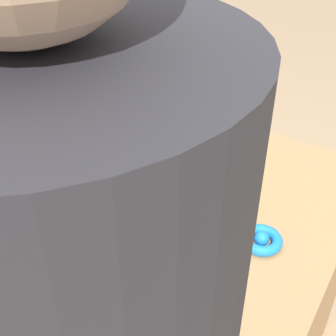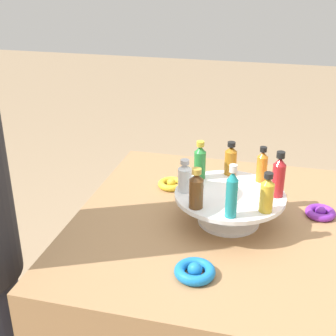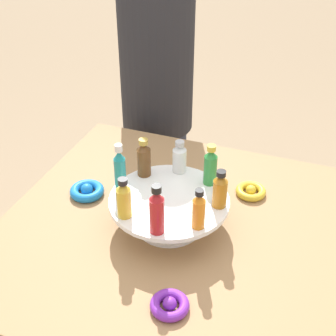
{
  "view_description": "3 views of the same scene",
  "coord_description": "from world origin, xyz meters",
  "px_view_note": "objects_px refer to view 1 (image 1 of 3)",
  "views": [
    {
      "loc": [
        -0.48,
        0.82,
        1.55
      ],
      "look_at": [
        -0.04,
        0.09,
        0.93
      ],
      "focal_mm": 50.0,
      "sensor_mm": 36.0,
      "label": 1
    },
    {
      "loc": [
        -1.15,
        -0.11,
        1.44
      ],
      "look_at": [
        -0.07,
        0.16,
        0.94
      ],
      "focal_mm": 50.0,
      "sensor_mm": 36.0,
      "label": 2
    },
    {
      "loc": [
        0.32,
        -0.87,
        1.57
      ],
      "look_at": [
        -0.02,
        0.04,
        0.91
      ],
      "focal_mm": 50.0,
      "sensor_mm": 36.0,
      "label": 3
    }
  ],
  "objects_px": {
    "bottle_red": "(192,125)",
    "ribbon_bow_blue": "(262,240)",
    "bottle_amber": "(128,142)",
    "ribbon_bow_gold": "(70,215)",
    "bottle_green": "(124,162)",
    "bottle_teal": "(222,159)",
    "bottle_gold": "(219,142)",
    "bottle_clear": "(151,183)",
    "bottle_brown": "(194,181)",
    "display_stand": "(173,178)",
    "bottle_orange": "(156,128)",
    "ribbon_bow_purple": "(188,138)"
  },
  "relations": [
    {
      "from": "bottle_red",
      "to": "ribbon_bow_blue",
      "type": "distance_m",
      "value": 0.36
    },
    {
      "from": "ribbon_bow_blue",
      "to": "bottle_amber",
      "type": "bearing_deg",
      "value": -3.97
    },
    {
      "from": "bottle_amber",
      "to": "bottle_red",
      "type": "xyz_separation_m",
      "value": [
        -0.11,
        -0.14,
        0.01
      ]
    },
    {
      "from": "ribbon_bow_gold",
      "to": "ribbon_bow_blue",
      "type": "bearing_deg",
      "value": -159.36
    },
    {
      "from": "bottle_amber",
      "to": "bottle_green",
      "type": "height_order",
      "value": "bottle_green"
    },
    {
      "from": "bottle_green",
      "to": "bottle_teal",
      "type": "bearing_deg",
      "value": -149.83
    },
    {
      "from": "bottle_teal",
      "to": "bottle_red",
      "type": "relative_size",
      "value": 1.09
    },
    {
      "from": "bottle_gold",
      "to": "ribbon_bow_blue",
      "type": "relative_size",
      "value": 1.1
    },
    {
      "from": "bottle_clear",
      "to": "bottle_brown",
      "type": "relative_size",
      "value": 0.85
    },
    {
      "from": "bottle_amber",
      "to": "ribbon_bow_blue",
      "type": "bearing_deg",
      "value": 176.03
    },
    {
      "from": "display_stand",
      "to": "bottle_brown",
      "type": "relative_size",
      "value": 2.79
    },
    {
      "from": "bottle_orange",
      "to": "bottle_teal",
      "type": "height_order",
      "value": "bottle_teal"
    },
    {
      "from": "display_stand",
      "to": "bottle_gold",
      "type": "xyz_separation_m",
      "value": [
        -0.08,
        -0.1,
        0.08
      ]
    },
    {
      "from": "bottle_orange",
      "to": "ribbon_bow_blue",
      "type": "bearing_deg",
      "value": 161.84
    },
    {
      "from": "ribbon_bow_blue",
      "to": "bottle_teal",
      "type": "bearing_deg",
      "value": -23.17
    },
    {
      "from": "bottle_brown",
      "to": "ribbon_bow_gold",
      "type": "relative_size",
      "value": 1.27
    },
    {
      "from": "bottle_amber",
      "to": "bottle_green",
      "type": "distance_m",
      "value": 0.1
    },
    {
      "from": "display_stand",
      "to": "bottle_green",
      "type": "height_order",
      "value": "bottle_green"
    },
    {
      "from": "bottle_brown",
      "to": "ribbon_bow_purple",
      "type": "bearing_deg",
      "value": -59.32
    },
    {
      "from": "bottle_orange",
      "to": "bottle_amber",
      "type": "distance_m",
      "value": 0.1
    },
    {
      "from": "ribbon_bow_gold",
      "to": "display_stand",
      "type": "bearing_deg",
      "value": -129.36
    },
    {
      "from": "bottle_gold",
      "to": "ribbon_bow_gold",
      "type": "xyz_separation_m",
      "value": [
        0.25,
        0.31,
        -0.13
      ]
    },
    {
      "from": "bottle_red",
      "to": "ribbon_bow_blue",
      "type": "bearing_deg",
      "value": 149.24
    },
    {
      "from": "bottle_red",
      "to": "bottle_gold",
      "type": "bearing_deg",
      "value": 165.17
    },
    {
      "from": "display_stand",
      "to": "bottle_red",
      "type": "distance_m",
      "value": 0.15
    },
    {
      "from": "bottle_amber",
      "to": "bottle_clear",
      "type": "height_order",
      "value": "bottle_amber"
    },
    {
      "from": "bottle_green",
      "to": "ribbon_bow_gold",
      "type": "xyz_separation_m",
      "value": [
        0.09,
        0.11,
        -0.13
      ]
    },
    {
      "from": "bottle_gold",
      "to": "bottle_clear",
      "type": "bearing_deg",
      "value": 75.17
    },
    {
      "from": "bottle_brown",
      "to": "ribbon_bow_blue",
      "type": "distance_m",
      "value": 0.21
    },
    {
      "from": "bottle_amber",
      "to": "ribbon_bow_purple",
      "type": "height_order",
      "value": "bottle_amber"
    },
    {
      "from": "bottle_red",
      "to": "bottle_amber",
      "type": "bearing_deg",
      "value": 52.67
    },
    {
      "from": "ribbon_bow_gold",
      "to": "bottle_brown",
      "type": "bearing_deg",
      "value": -153.96
    },
    {
      "from": "bottle_teal",
      "to": "bottle_red",
      "type": "height_order",
      "value": "bottle_teal"
    },
    {
      "from": "bottle_clear",
      "to": "ribbon_bow_purple",
      "type": "distance_m",
      "value": 0.41
    },
    {
      "from": "ribbon_bow_blue",
      "to": "ribbon_bow_purple",
      "type": "relative_size",
      "value": 1.14
    },
    {
      "from": "display_stand",
      "to": "bottle_teal",
      "type": "xyz_separation_m",
      "value": [
        -0.12,
        -0.02,
        0.09
      ]
    },
    {
      "from": "ribbon_bow_gold",
      "to": "ribbon_bow_purple",
      "type": "bearing_deg",
      "value": -99.36
    },
    {
      "from": "bottle_orange",
      "to": "bottle_amber",
      "type": "bearing_deg",
      "value": 75.17
    },
    {
      "from": "bottle_teal",
      "to": "bottle_gold",
      "type": "relative_size",
      "value": 1.31
    },
    {
      "from": "bottle_green",
      "to": "bottle_teal",
      "type": "xyz_separation_m",
      "value": [
        -0.2,
        -0.12,
        0.01
      ]
    },
    {
      "from": "bottle_teal",
      "to": "bottle_red",
      "type": "distance_m",
      "value": 0.18
    },
    {
      "from": "bottle_red",
      "to": "ribbon_bow_purple",
      "type": "relative_size",
      "value": 1.5
    },
    {
      "from": "display_stand",
      "to": "bottle_amber",
      "type": "height_order",
      "value": "bottle_amber"
    },
    {
      "from": "display_stand",
      "to": "bottle_brown",
      "type": "xyz_separation_m",
      "value": [
        -0.1,
        0.08,
        0.08
      ]
    },
    {
      "from": "bottle_amber",
      "to": "bottle_green",
      "type": "bearing_deg",
      "value": 120.17
    },
    {
      "from": "bottle_teal",
      "to": "bottle_clear",
      "type": "bearing_deg",
      "value": 52.67
    },
    {
      "from": "bottle_amber",
      "to": "bottle_red",
      "type": "distance_m",
      "value": 0.18
    },
    {
      "from": "bottle_clear",
      "to": "bottle_green",
      "type": "bearing_deg",
      "value": -14.83
    },
    {
      "from": "bottle_brown",
      "to": "bottle_red",
      "type": "xyz_separation_m",
      "value": [
        0.12,
        -0.2,
        0.01
      ]
    },
    {
      "from": "bottle_amber",
      "to": "ribbon_bow_gold",
      "type": "relative_size",
      "value": 1.19
    }
  ]
}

